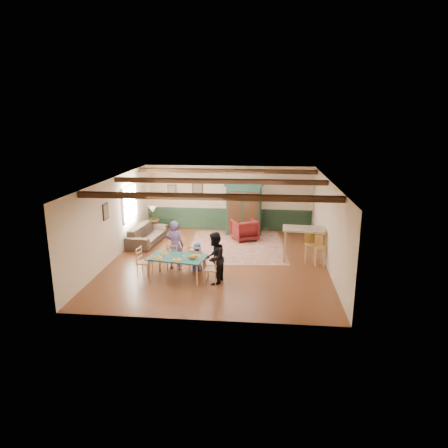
# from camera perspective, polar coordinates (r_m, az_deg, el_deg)

# --- Properties ---
(floor) EXTENTS (8.00, 8.00, 0.00)m
(floor) POSITION_cam_1_polar(r_m,az_deg,el_deg) (13.26, -0.87, -5.34)
(floor) COLOR #5C2E1A
(floor) RESTS_ON ground
(wall_back) EXTENTS (7.00, 0.02, 2.70)m
(wall_back) POSITION_cam_1_polar(r_m,az_deg,el_deg) (16.74, 0.65, 3.72)
(wall_back) COLOR beige
(wall_back) RESTS_ON floor
(wall_left) EXTENTS (0.02, 8.00, 2.70)m
(wall_left) POSITION_cam_1_polar(r_m,az_deg,el_deg) (13.70, -15.61, 0.66)
(wall_left) COLOR beige
(wall_left) RESTS_ON floor
(wall_right) EXTENTS (0.02, 8.00, 2.70)m
(wall_right) POSITION_cam_1_polar(r_m,az_deg,el_deg) (12.95, 14.68, -0.08)
(wall_right) COLOR beige
(wall_right) RESTS_ON floor
(ceiling) EXTENTS (7.00, 8.00, 0.02)m
(ceiling) POSITION_cam_1_polar(r_m,az_deg,el_deg) (12.59, -0.92, 6.27)
(ceiling) COLOR white
(ceiling) RESTS_ON wall_back
(wainscot_back) EXTENTS (6.95, 0.03, 0.90)m
(wainscot_back) POSITION_cam_1_polar(r_m,az_deg,el_deg) (16.92, 0.64, 0.71)
(wainscot_back) COLOR #1A301F
(wainscot_back) RESTS_ON floor
(ceiling_beam_front) EXTENTS (6.95, 0.16, 0.16)m
(ceiling_beam_front) POSITION_cam_1_polar(r_m,az_deg,el_deg) (10.36, -2.37, 3.90)
(ceiling_beam_front) COLOR black
(ceiling_beam_front) RESTS_ON ceiling
(ceiling_beam_mid) EXTENTS (6.95, 0.16, 0.16)m
(ceiling_beam_mid) POSITION_cam_1_polar(r_m,az_deg,el_deg) (13.00, -0.72, 6.14)
(ceiling_beam_mid) COLOR black
(ceiling_beam_mid) RESTS_ON ceiling
(ceiling_beam_back) EXTENTS (6.95, 0.16, 0.16)m
(ceiling_beam_back) POSITION_cam_1_polar(r_m,az_deg,el_deg) (15.56, 0.35, 7.57)
(ceiling_beam_back) COLOR black
(ceiling_beam_back) RESTS_ON ceiling
(window_left) EXTENTS (0.06, 1.60, 1.30)m
(window_left) POSITION_cam_1_polar(r_m,az_deg,el_deg) (15.20, -13.29, 2.95)
(window_left) COLOR white
(window_left) RESTS_ON wall_left
(picture_left_wall) EXTENTS (0.04, 0.42, 0.52)m
(picture_left_wall) POSITION_cam_1_polar(r_m,az_deg,el_deg) (13.05, -16.54, 1.72)
(picture_left_wall) COLOR tan
(picture_left_wall) RESTS_ON wall_left
(picture_back_a) EXTENTS (0.45, 0.04, 0.55)m
(picture_back_a) POSITION_cam_1_polar(r_m,az_deg,el_deg) (16.79, -3.79, 5.28)
(picture_back_a) COLOR tan
(picture_back_a) RESTS_ON wall_back
(picture_back_b) EXTENTS (0.38, 0.04, 0.48)m
(picture_back_b) POSITION_cam_1_polar(r_m,az_deg,el_deg) (17.03, -7.45, 4.81)
(picture_back_b) COLOR tan
(picture_back_b) RESTS_ON wall_back
(dining_table) EXTENTS (1.77, 1.18, 0.68)m
(dining_table) POSITION_cam_1_polar(r_m,az_deg,el_deg) (11.82, -6.68, -6.24)
(dining_table) COLOR #1C5B5A
(dining_table) RESTS_ON floor
(dining_chair_far_left) EXTENTS (0.45, 0.46, 0.87)m
(dining_chair_far_left) POSITION_cam_1_polar(r_m,az_deg,el_deg) (12.49, -7.12, -4.64)
(dining_chair_far_left) COLOR tan
(dining_chair_far_left) RESTS_ON floor
(dining_chair_far_right) EXTENTS (0.45, 0.46, 0.87)m
(dining_chair_far_right) POSITION_cam_1_polar(r_m,az_deg,el_deg) (12.24, -3.95, -4.97)
(dining_chair_far_right) COLOR tan
(dining_chair_far_right) RESTS_ON floor
(dining_chair_end_left) EXTENTS (0.46, 0.45, 0.87)m
(dining_chair_end_left) POSITION_cam_1_polar(r_m,az_deg,el_deg) (12.21, -11.28, -5.29)
(dining_chair_end_left) COLOR tan
(dining_chair_end_left) RESTS_ON floor
(dining_chair_end_right) EXTENTS (0.46, 0.45, 0.87)m
(dining_chair_end_right) POSITION_cam_1_polar(r_m,az_deg,el_deg) (11.45, -1.79, -6.36)
(dining_chair_end_right) COLOR tan
(dining_chair_end_right) RESTS_ON floor
(person_man) EXTENTS (0.63, 0.47, 1.57)m
(person_man) POSITION_cam_1_polar(r_m,az_deg,el_deg) (12.44, -7.04, -3.00)
(person_man) COLOR #6A4F88
(person_man) RESTS_ON floor
(person_woman) EXTENTS (0.69, 0.82, 1.50)m
(person_woman) POSITION_cam_1_polar(r_m,az_deg,el_deg) (11.32, -1.36, -4.90)
(person_woman) COLOR black
(person_woman) RESTS_ON floor
(person_child) EXTENTS (0.49, 0.36, 0.92)m
(person_child) POSITION_cam_1_polar(r_m,az_deg,el_deg) (12.30, -3.83, -4.75)
(person_child) COLOR #264698
(person_child) RESTS_ON floor
(cat) EXTENTS (0.35, 0.18, 0.16)m
(cat) POSITION_cam_1_polar(r_m,az_deg,el_deg) (11.42, -4.57, -4.68)
(cat) COLOR orange
(cat) RESTS_ON dining_table
(place_setting_near_left) EXTENTS (0.41, 0.33, 0.11)m
(place_setting_near_left) POSITION_cam_1_polar(r_m,az_deg,el_deg) (11.68, -9.44, -4.53)
(place_setting_near_left) COLOR #FDAE21
(place_setting_near_left) RESTS_ON dining_table
(place_setting_near_center) EXTENTS (0.41, 0.33, 0.11)m
(place_setting_near_center) POSITION_cam_1_polar(r_m,az_deg,el_deg) (11.45, -6.74, -4.83)
(place_setting_near_center) COLOR #FDAE21
(place_setting_near_center) RESTS_ON dining_table
(place_setting_far_left) EXTENTS (0.41, 0.33, 0.11)m
(place_setting_far_left) POSITION_cam_1_polar(r_m,az_deg,el_deg) (12.07, -8.54, -3.85)
(place_setting_far_left) COLOR #FDAE21
(place_setting_far_left) RESTS_ON dining_table
(place_setting_far_right) EXTENTS (0.41, 0.33, 0.11)m
(place_setting_far_right) POSITION_cam_1_polar(r_m,az_deg,el_deg) (11.72, -4.03, -4.30)
(place_setting_far_right) COLOR #FDAE21
(place_setting_far_right) RESTS_ON dining_table
(area_rug) EXTENTS (3.69, 4.28, 0.01)m
(area_rug) POSITION_cam_1_polar(r_m,az_deg,el_deg) (14.79, 1.87, -3.17)
(area_rug) COLOR #C5AF8F
(area_rug) RESTS_ON floor
(armoire) EXTENTS (1.54, 0.75, 2.10)m
(armoire) POSITION_cam_1_polar(r_m,az_deg,el_deg) (16.01, 2.85, 2.10)
(armoire) COLOR #143328
(armoire) RESTS_ON floor
(armchair) EXTENTS (1.17, 1.19, 0.82)m
(armchair) POSITION_cam_1_polar(r_m,az_deg,el_deg) (15.45, 2.94, -0.84)
(armchair) COLOR #430D10
(armchair) RESTS_ON floor
(sofa) EXTENTS (1.08, 2.34, 0.66)m
(sofa) POSITION_cam_1_polar(r_m,az_deg,el_deg) (15.40, -10.91, -1.44)
(sofa) COLOR #382C23
(sofa) RESTS_ON floor
(end_table) EXTENTS (0.49, 0.49, 0.59)m
(end_table) POSITION_cam_1_polar(r_m,az_deg,el_deg) (16.55, -10.05, -0.39)
(end_table) COLOR black
(end_table) RESTS_ON floor
(table_lamp) EXTENTS (0.32, 0.32, 0.54)m
(table_lamp) POSITION_cam_1_polar(r_m,az_deg,el_deg) (16.41, -10.14, 1.53)
(table_lamp) COLOR beige
(table_lamp) RESTS_ON end_table
(counter_table) EXTENTS (1.38, 0.86, 1.11)m
(counter_table) POSITION_cam_1_polar(r_m,az_deg,el_deg) (13.42, 11.17, -2.87)
(counter_table) COLOR #C5B499
(counter_table) RESTS_ON floor
(bar_stool_left) EXTENTS (0.38, 0.42, 1.08)m
(bar_stool_left) POSITION_cam_1_polar(r_m,az_deg,el_deg) (13.23, 12.22, -3.26)
(bar_stool_left) COLOR tan
(bar_stool_left) RESTS_ON floor
(bar_stool_right) EXTENTS (0.36, 0.39, 1.01)m
(bar_stool_right) POSITION_cam_1_polar(r_m,az_deg,el_deg) (13.06, 13.54, -3.76)
(bar_stool_right) COLOR tan
(bar_stool_right) RESTS_ON floor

